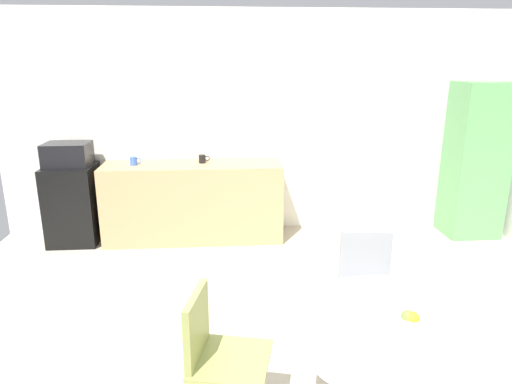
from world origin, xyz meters
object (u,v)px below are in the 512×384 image
round_table (402,348)px  microwave (68,154)px  locker_cabinet (476,161)px  fruit_bowl (408,325)px  mini_fridge (73,204)px  mug_green (202,159)px  chair_gray (366,275)px  mug_white (134,161)px  chair_olive (213,345)px

round_table → microwave: bearing=129.7°
locker_cabinet → fruit_bowl: size_ratio=7.92×
mini_fridge → mug_green: (1.48, 0.04, 0.50)m
mini_fridge → chair_gray: size_ratio=1.08×
fruit_bowl → mug_green: (-1.13, 3.23, 0.17)m
microwave → chair_gray: size_ratio=0.58×
microwave → mug_green: bearing=1.5°
microwave → locker_cabinet: 4.66m
mini_fridge → chair_gray: bearing=-38.1°
microwave → mug_white: bearing=-1.6°
mini_fridge → locker_cabinet: size_ratio=0.50×
fruit_bowl → mug_green: size_ratio=1.77×
chair_gray → microwave: bearing=141.9°
chair_olive → chair_gray: 1.35m
microwave → chair_olive: microwave is taller
microwave → fruit_bowl: 4.13m
chair_gray → mug_white: 2.96m
microwave → chair_gray: bearing=-38.1°
chair_gray → fruit_bowl: 1.08m
chair_olive → mug_green: (-0.15, 2.95, 0.43)m
chair_gray → mug_white: mug_white is taller
mini_fridge → round_table: size_ratio=0.77×
locker_cabinet → round_table: bearing=-124.0°
chair_olive → chair_gray: size_ratio=1.00×
fruit_bowl → microwave: bearing=129.3°
chair_olive → locker_cabinet: bearing=42.9°
mug_white → mug_green: (0.76, 0.06, 0.00)m
fruit_bowl → locker_cabinet: bearing=56.4°
microwave → mug_green: (1.48, 0.04, -0.08)m
locker_cabinet → round_table: size_ratio=1.54×
mini_fridge → microwave: size_ratio=1.87×
chair_olive → chair_gray: (1.11, 0.77, 0.00)m
mug_green → round_table: bearing=-70.4°
locker_cabinet → chair_olive: locker_cabinet is taller
locker_cabinet → mug_green: 3.18m
microwave → locker_cabinet: bearing=-1.2°
microwave → mug_green: size_ratio=3.72×
microwave → fruit_bowl: microwave is taller
microwave → chair_olive: 3.38m
mug_white → mug_green: bearing=4.3°
mini_fridge → locker_cabinet: 4.68m
mini_fridge → mug_white: bearing=-1.6°
round_table → chair_gray: size_ratio=1.41×
locker_cabinet → chair_gray: 2.83m
mini_fridge → microwave: bearing=0.0°
mug_white → mug_green: size_ratio=1.00×
mug_white → mug_green: 0.76m
mini_fridge → fruit_bowl: mini_fridge is taller
round_table → fruit_bowl: bearing=-96.5°
fruit_bowl → mug_green: mug_green is taller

